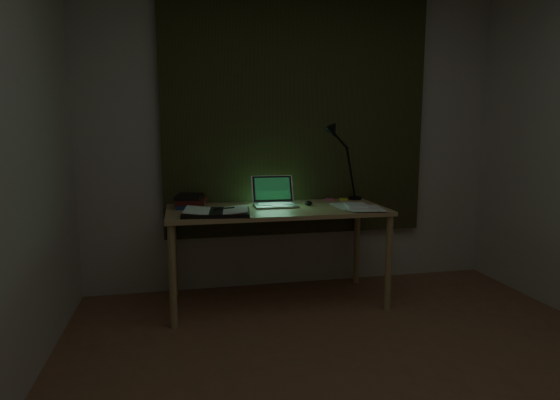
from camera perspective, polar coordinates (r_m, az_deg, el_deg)
The scene contains 11 objects.
wall_back at distance 3.94m, azimuth 1.98°, elevation 7.52°, with size 3.50×0.00×2.50m, color beige.
curtain at distance 3.90m, azimuth 2.14°, elevation 10.44°, with size 2.20×0.06×2.00m, color #292E17.
desk at distance 3.59m, azimuth -0.40°, elevation -6.81°, with size 1.63×0.71×0.74m, color tan, non-canonical shape.
laptop at distance 3.56m, azimuth -0.52°, elevation 1.07°, with size 0.33×0.37×0.23m, color #B9B9BE, non-canonical shape.
open_textbook at distance 3.28m, azimuth -7.75°, elevation -1.41°, with size 0.46×0.33×0.04m, color white, non-canonical shape.
book_stack at distance 3.60m, azimuth -10.89°, elevation -0.07°, with size 0.21×0.25×0.10m, color white, non-canonical shape.
loose_papers at distance 3.57m, azimuth 8.40°, elevation -0.75°, with size 0.33×0.35×0.02m, color white, non-canonical shape.
mouse at distance 3.63m, azimuth 3.49°, elevation -0.39°, with size 0.06×0.09×0.03m, color black.
sticky_yellow at distance 3.92m, azimuth 7.74°, elevation 0.08°, with size 0.07×0.07×0.01m, color #E9F834.
sticky_pink at distance 3.90m, azimuth 6.06°, elevation 0.06°, with size 0.07×0.07×0.01m, color pink.
desk_lamp at distance 3.95m, azimuth 9.20°, elevation 4.30°, with size 0.39×0.30×0.59m, color black, non-canonical shape.
Camera 1 is at (-0.96, -1.82, 1.34)m, focal length 30.00 mm.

